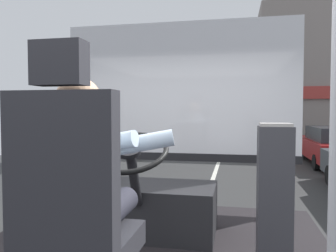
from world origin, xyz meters
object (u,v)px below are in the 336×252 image
Objects in this scene: steering_console at (147,206)px; bus_driver at (86,174)px; driver_seat at (74,215)px; fare_box at (274,195)px; parked_car_red at (333,145)px; handrail_pole at (335,121)px.

bus_driver is at bearing -90.00° from steering_console.
driver_seat is 1.17× the size of steering_console.
parked_car_red is at bearing 73.17° from fare_box.
driver_seat is at bearing -110.08° from parked_car_red.
bus_driver is 1.19m from handrail_pole.
parked_car_red is (3.99, 9.68, -0.40)m from steering_console.
handrail_pole reaches higher than steering_console.
bus_driver is 0.85× the size of fare_box.
driver_seat is 1.64× the size of bus_driver.
fare_box is (0.95, 0.87, -0.08)m from driver_seat.
parked_car_red is at bearing 75.02° from handrail_pole.
driver_seat is at bearing -90.00° from steering_console.
fare_box is at bearing 42.35° from driver_seat.
parked_car_red is at bearing 69.71° from bus_driver.
steering_console is at bearing 90.00° from driver_seat.
driver_seat is 0.30× the size of parked_car_red.
bus_driver is at bearing 90.00° from driver_seat.
parked_car_red is (3.99, 10.80, -0.88)m from bus_driver.
steering_console is 10.48m from parked_car_red.
driver_seat is 11.65m from parked_car_red.
bus_driver is 0.71× the size of steering_console.
fare_box is (-0.20, 0.57, -0.50)m from handrail_pole.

